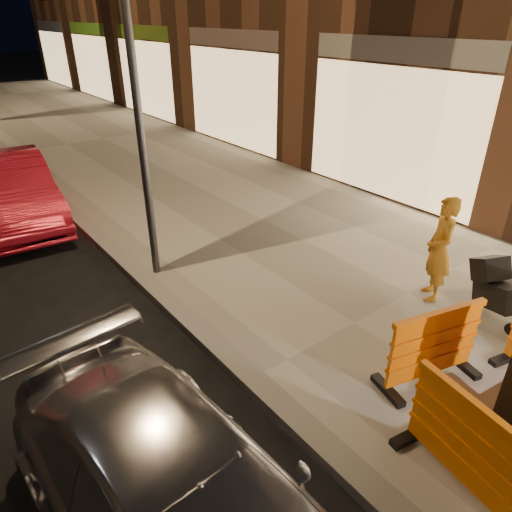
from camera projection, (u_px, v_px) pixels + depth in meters
ground_plane at (254, 387)px, 5.47m from camera, size 120.00×120.00×0.00m
sidewalk at (408, 297)px, 7.05m from camera, size 6.00×60.00×0.15m
kerb at (254, 382)px, 5.43m from camera, size 0.30×60.00×0.15m
barrier_back at (433, 347)px, 5.14m from camera, size 1.35×0.82×0.98m
barrier_kerbside at (467, 446)px, 3.97m from camera, size 0.73×1.33×0.98m
car_red at (20, 221)px, 9.83m from camera, size 1.79×4.34×1.40m
man at (439, 250)px, 6.57m from camera, size 0.68×0.69×1.60m
stroller at (502, 292)px, 6.22m from camera, size 0.71×0.85×0.90m
street_lamp_mid at (134, 80)px, 6.21m from camera, size 0.12×0.12×6.00m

